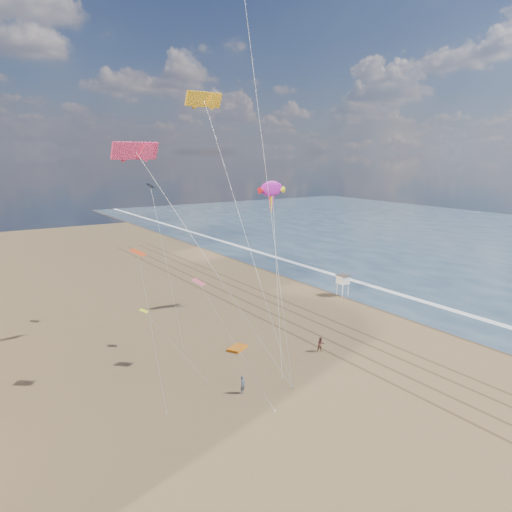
{
  "coord_description": "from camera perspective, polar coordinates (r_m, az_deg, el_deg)",
  "views": [
    {
      "loc": [
        -35.99,
        -22.59,
        21.57
      ],
      "look_at": [
        -4.44,
        26.0,
        9.5
      ],
      "focal_mm": 35.0,
      "sensor_mm": 36.0,
      "label": 1
    }
  ],
  "objects": [
    {
      "name": "lifeguard_stand",
      "position": [
        77.41,
        9.91,
        -2.67
      ],
      "size": [
        1.8,
        1.8,
        3.25
      ],
      "color": "silver",
      "rests_on": "ground"
    },
    {
      "name": "kite_flyer_b",
      "position": [
        56.16,
        7.41,
        -9.99
      ],
      "size": [
        1.0,
        0.9,
        1.68
      ],
      "primitive_type": "imported",
      "rotation": [
        0.0,
        0.0,
        -0.38
      ],
      "color": "brown",
      "rests_on": "ground"
    },
    {
      "name": "small_kites",
      "position": [
        52.04,
        -10.92,
        0.15
      ],
      "size": [
        9.29,
        17.73,
        13.8
      ],
      "color": "black",
      "rests_on": "ground"
    },
    {
      "name": "tracks",
      "position": [
        68.67,
        3.1,
        -6.55
      ],
      "size": [
        7.68,
        120.0,
        0.01
      ],
      "color": "brown",
      "rests_on": "ground"
    },
    {
      "name": "kite_flyer_a",
      "position": [
        46.87,
        -1.53,
        -14.48
      ],
      "size": [
        0.73,
        0.62,
        1.69
      ],
      "primitive_type": "imported",
      "rotation": [
        0.0,
        0.0,
        0.42
      ],
      "color": "slate",
      "rests_on": "ground"
    },
    {
      "name": "ocean",
      "position": [
        129.23,
        27.17,
        0.85
      ],
      "size": [
        260.0,
        260.0,
        0.0
      ],
      "primitive_type": "plane",
      "color": "#2D4456",
      "rests_on": "ground"
    },
    {
      "name": "grounded_kite",
      "position": [
        56.66,
        -2.15,
        -10.47
      ],
      "size": [
        2.7,
        2.4,
        0.26
      ],
      "primitive_type": "cube",
      "rotation": [
        0.0,
        0.0,
        0.53
      ],
      "color": "orange",
      "rests_on": "ground"
    },
    {
      "name": "show_kite",
      "position": [
        67.88,
        1.79,
        7.65
      ],
      "size": [
        8.0,
        10.1,
        27.7
      ],
      "color": "#B31BAB",
      "rests_on": "ground"
    },
    {
      "name": "wet_sand",
      "position": [
        86.06,
        8.05,
        -2.86
      ],
      "size": [
        260.0,
        260.0,
        0.0
      ],
      "primitive_type": "plane",
      "color": "#42301E",
      "rests_on": "ground"
    },
    {
      "name": "parafoils",
      "position": [
        53.23,
        -6.72,
        23.94
      ],
      "size": [
        15.41,
        5.66,
        23.42
      ],
      "color": "black",
      "rests_on": "ground"
    },
    {
      "name": "ground",
      "position": [
        47.65,
        23.0,
        -16.15
      ],
      "size": [
        260.0,
        260.0,
        0.0
      ],
      "primitive_type": "plane",
      "color": "brown",
      "rests_on": "ground"
    },
    {
      "name": "foam",
      "position": [
        88.8,
        10.1,
        -2.47
      ],
      "size": [
        260.0,
        260.0,
        0.0
      ],
      "primitive_type": "plane",
      "color": "white",
      "rests_on": "ground"
    }
  ]
}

